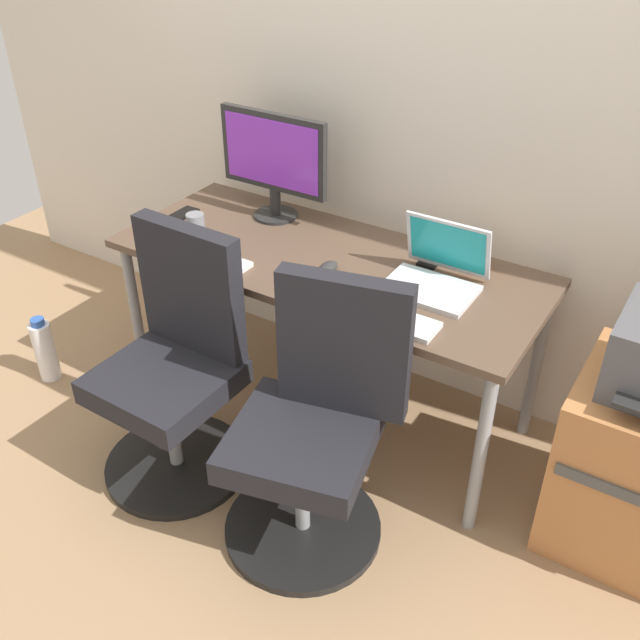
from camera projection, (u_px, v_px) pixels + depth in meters
name	position (u px, v px, depth m)	size (l,w,h in m)	color
ground_plane	(326.00, 404.00, 3.04)	(5.28, 5.28, 0.00)	#9E7A56
back_wall	(388.00, 70.00, 2.62)	(4.40, 0.04, 2.60)	silver
desk	(327.00, 273.00, 2.69)	(1.63, 0.67, 0.71)	brown
office_chair_left	(177.00, 370.00, 2.55)	(0.54, 0.54, 0.94)	black
office_chair_right	(316.00, 431.00, 2.29)	(0.54, 0.54, 0.94)	black
water_bottle_on_floor	(45.00, 350.00, 3.12)	(0.09, 0.09, 0.31)	white
desktop_monitor	(274.00, 159.00, 2.82)	(0.48, 0.18, 0.43)	#262626
open_laptop	(437.00, 271.00, 2.46)	(0.31, 0.28, 0.22)	silver
keyboard_by_monitor	(207.00, 259.00, 2.63)	(0.34, 0.12, 0.02)	silver
keyboard_by_laptop	(387.00, 318.00, 2.30)	(0.34, 0.12, 0.02)	silver
mouse_by_monitor	(328.00, 267.00, 2.57)	(0.06, 0.10, 0.03)	#2D2D2D
mouse_by_laptop	(290.00, 285.00, 2.46)	(0.06, 0.10, 0.03)	#515156
coffee_mug	(473.00, 256.00, 2.58)	(0.08, 0.08, 0.09)	orange
pen_cup	(196.00, 227.00, 2.76)	(0.07, 0.07, 0.10)	slate
phone_near_laptop	(433.00, 259.00, 2.64)	(0.07, 0.14, 0.01)	black
phone_near_monitor	(182.00, 214.00, 2.96)	(0.07, 0.14, 0.01)	black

